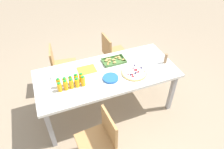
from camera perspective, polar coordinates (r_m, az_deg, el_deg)
ground_plane at (r=3.44m, az=-1.19°, el=-9.16°), size 12.00×12.00×0.00m
party_table at (r=2.95m, az=-1.36°, el=-0.52°), size 2.00×0.88×0.75m
chair_far_left at (r=3.57m, az=-14.09°, el=2.62°), size 0.45×0.45×0.83m
chair_far_right at (r=3.78m, az=0.15°, el=6.33°), size 0.42×0.42×0.83m
chair_near_left at (r=2.51m, az=-3.25°, el=-17.13°), size 0.43×0.43×0.83m
juice_bottle_0 at (r=2.68m, az=-14.32°, el=-3.41°), size 0.06×0.06×0.14m
juice_bottle_1 at (r=2.68m, az=-12.71°, el=-2.89°), size 0.06×0.06×0.15m
juice_bottle_2 at (r=2.69m, az=-11.23°, el=-2.51°), size 0.06×0.06×0.15m
juice_bottle_3 at (r=2.70m, az=-9.66°, el=-2.20°), size 0.06×0.06×0.14m
juice_bottle_4 at (r=2.70m, az=-8.04°, el=-1.82°), size 0.06×0.06×0.15m
juice_bottle_5 at (r=2.73m, az=-14.59°, el=-2.37°), size 0.05×0.05×0.15m
juice_bottle_6 at (r=2.74m, az=-12.92°, el=-2.03°), size 0.06×0.06×0.13m
juice_bottle_7 at (r=2.75m, az=-11.40°, el=-1.66°), size 0.05×0.05×0.13m
juice_bottle_8 at (r=2.75m, az=-9.88°, el=-1.22°), size 0.06×0.06×0.15m
juice_bottle_9 at (r=2.76m, az=-8.53°, el=-0.87°), size 0.06×0.06×0.14m
fruit_pizza at (r=2.91m, az=6.16°, el=0.60°), size 0.36×0.36×0.05m
snack_tray at (r=3.11m, az=0.44°, el=3.88°), size 0.34×0.21×0.04m
plate_stack at (r=2.80m, az=-0.35°, el=-0.99°), size 0.21×0.21×0.03m
napkin_stack at (r=2.92m, az=-15.10°, el=-0.81°), size 0.15×0.15×0.02m
cardboard_tube at (r=3.15m, az=14.68°, el=4.35°), size 0.04×0.04×0.16m
paper_folder at (r=2.98m, az=-7.02°, el=1.32°), size 0.26×0.20×0.01m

